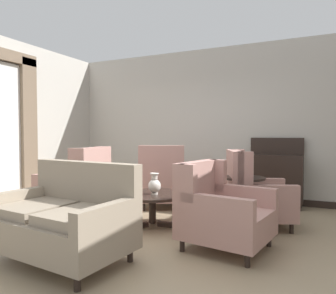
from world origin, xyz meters
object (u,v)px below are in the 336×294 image
(porcelain_vase, at_px, (154,185))
(sideboard, at_px, (275,177))
(coffee_table, at_px, (152,199))
(settee, at_px, (64,220))
(armchair_foreground_right, at_px, (163,182))
(side_table, at_px, (245,197))
(armchair_near_sideboard, at_px, (78,188))
(armchair_far_left, at_px, (254,195))
(armchair_back_corner, at_px, (220,211))

(porcelain_vase, distance_m, sideboard, 2.44)
(coffee_table, height_order, settee, settee)
(armchair_foreground_right, height_order, side_table, armchair_foreground_right)
(armchair_near_sideboard, bearing_deg, coffee_table, 84.43)
(porcelain_vase, relative_size, armchair_near_sideboard, 0.27)
(armchair_foreground_right, bearing_deg, coffee_table, 86.87)
(settee, xyz_separation_m, armchair_near_sideboard, (-1.03, 1.40, 0.04))
(settee, xyz_separation_m, armchair_foreground_right, (-0.12, 2.54, 0.04))
(armchair_near_sideboard, relative_size, side_table, 1.54)
(coffee_table, relative_size, armchair_near_sideboard, 0.86)
(armchair_far_left, distance_m, armchair_near_sideboard, 2.66)
(armchair_foreground_right, relative_size, armchair_far_left, 1.06)
(porcelain_vase, distance_m, armchair_near_sideboard, 1.35)
(armchair_foreground_right, height_order, armchair_back_corner, armchair_foreground_right)
(settee, bearing_deg, sideboard, 69.53)
(armchair_back_corner, xyz_separation_m, sideboard, (0.31, 2.41, 0.12))
(porcelain_vase, distance_m, side_table, 1.25)
(armchair_near_sideboard, height_order, side_table, armchair_near_sideboard)
(armchair_back_corner, bearing_deg, armchair_near_sideboard, 90.13)
(armchair_near_sideboard, bearing_deg, armchair_far_left, 95.68)
(armchair_far_left, distance_m, armchair_back_corner, 1.02)
(coffee_table, height_order, porcelain_vase, porcelain_vase)
(settee, relative_size, armchair_far_left, 1.43)
(porcelain_vase, height_order, armchair_far_left, armchair_far_left)
(coffee_table, xyz_separation_m, armchair_foreground_right, (-0.38, 1.09, 0.07))
(armchair_foreground_right, distance_m, armchair_far_left, 1.75)
(armchair_back_corner, bearing_deg, side_table, 2.99)
(side_table, bearing_deg, armchair_near_sideboard, -168.95)
(armchair_foreground_right, bearing_deg, armchair_near_sideboard, 29.00)
(armchair_far_left, height_order, armchair_near_sideboard, armchair_near_sideboard)
(coffee_table, distance_m, side_table, 1.27)
(porcelain_vase, bearing_deg, settee, -102.57)
(porcelain_vase, bearing_deg, armchair_foreground_right, 110.90)
(coffee_table, xyz_separation_m, settee, (-0.26, -1.45, 0.03))
(armchair_foreground_right, height_order, armchair_near_sideboard, armchair_foreground_right)
(coffee_table, xyz_separation_m, side_table, (1.20, 0.43, 0.05))
(settee, relative_size, armchair_back_corner, 1.48)
(coffee_table, height_order, armchair_far_left, armchair_far_left)
(coffee_table, distance_m, porcelain_vase, 0.22)
(coffee_table, relative_size, armchair_foreground_right, 0.83)
(settee, xyz_separation_m, armchair_back_corner, (1.36, 1.02, 0.00))
(coffee_table, xyz_separation_m, porcelain_vase, (0.05, -0.04, 0.21))
(settee, distance_m, armchair_back_corner, 1.70)
(settee, distance_m, armchair_foreground_right, 2.54)
(porcelain_vase, height_order, armchair_foreground_right, armchair_foreground_right)
(armchair_foreground_right, relative_size, side_table, 1.60)
(porcelain_vase, height_order, armchair_near_sideboard, armchair_near_sideboard)
(armchair_foreground_right, xyz_separation_m, sideboard, (1.79, 0.90, 0.08))
(armchair_foreground_right, distance_m, armchair_near_sideboard, 1.46)
(side_table, bearing_deg, settee, -127.73)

